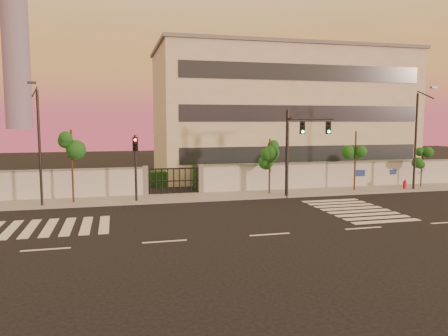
# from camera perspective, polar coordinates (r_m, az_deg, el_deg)

# --- Properties ---
(ground) EXTENTS (120.00, 120.00, 0.00)m
(ground) POSITION_cam_1_polar(r_m,az_deg,el_deg) (21.13, 6.01, -8.64)
(ground) COLOR black
(ground) RESTS_ON ground
(sidewalk) EXTENTS (60.00, 3.00, 0.15)m
(sidewalk) POSITION_cam_1_polar(r_m,az_deg,el_deg) (30.96, -0.68, -3.68)
(sidewalk) COLOR gray
(sidewalk) RESTS_ON ground
(perimeter_wall) EXTENTS (60.00, 0.36, 2.20)m
(perimeter_wall) POSITION_cam_1_polar(r_m,az_deg,el_deg) (32.27, -1.12, -1.49)
(perimeter_wall) COLOR #B7BABF
(perimeter_wall) RESTS_ON ground
(hedge_row) EXTENTS (41.00, 4.25, 1.80)m
(hedge_row) POSITION_cam_1_polar(r_m,az_deg,el_deg) (35.19, -0.43, -1.25)
(hedge_row) COLOR black
(hedge_row) RESTS_ON ground
(institutional_building) EXTENTS (24.40, 12.40, 12.25)m
(institutional_building) POSITION_cam_1_polar(r_m,az_deg,el_deg) (44.18, 7.30, 7.17)
(institutional_building) COLOR beige
(institutional_building) RESTS_ON ground
(distant_skyscraper) EXTENTS (16.00, 16.00, 118.00)m
(distant_skyscraper) POSITION_cam_1_polar(r_m,az_deg,el_deg) (309.93, -25.67, 16.18)
(distant_skyscraper) COLOR slate
(distant_skyscraper) RESTS_ON ground
(road_markings) EXTENTS (57.00, 7.62, 0.02)m
(road_markings) POSITION_cam_1_polar(r_m,az_deg,el_deg) (24.18, -0.62, -6.67)
(road_markings) COLOR silver
(road_markings) RESTS_ON ground
(street_tree_c) EXTENTS (1.58, 1.26, 4.81)m
(street_tree_c) POSITION_cam_1_polar(r_m,az_deg,el_deg) (29.54, -19.24, 2.27)
(street_tree_c) COLOR #382314
(street_tree_c) RESTS_ON ground
(street_tree_d) EXTENTS (1.47, 1.17, 4.12)m
(street_tree_d) POSITION_cam_1_polar(r_m,az_deg,el_deg) (31.50, 6.01, 1.89)
(street_tree_d) COLOR #382314
(street_tree_d) RESTS_ON ground
(street_tree_e) EXTENTS (1.52, 1.21, 4.62)m
(street_tree_e) POSITION_cam_1_polar(r_m,az_deg,el_deg) (34.29, 16.82, 2.62)
(street_tree_e) COLOR #382314
(street_tree_e) RESTS_ON ground
(street_tree_f) EXTENTS (1.29, 1.03, 3.28)m
(street_tree_f) POSITION_cam_1_polar(r_m,az_deg,el_deg) (38.15, 24.46, 1.19)
(street_tree_f) COLOR #382314
(street_tree_f) RESTS_ON ground
(traffic_signal_main) EXTENTS (3.83, 1.13, 6.13)m
(traffic_signal_main) POSITION_cam_1_polar(r_m,az_deg,el_deg) (30.89, 9.60, 3.31)
(traffic_signal_main) COLOR black
(traffic_signal_main) RESTS_ON ground
(traffic_signal_secondary) EXTENTS (0.35, 0.34, 4.47)m
(traffic_signal_secondary) POSITION_cam_1_polar(r_m,az_deg,el_deg) (29.02, -11.48, 1.03)
(traffic_signal_secondary) COLOR black
(traffic_signal_secondary) RESTS_ON ground
(streetlight_west) EXTENTS (0.45, 1.83, 7.61)m
(streetlight_west) POSITION_cam_1_polar(r_m,az_deg,el_deg) (28.91, -23.03, 3.17)
(streetlight_west) COLOR black
(streetlight_west) RESTS_ON ground
(streetlight_east) EXTENTS (0.47, 1.88, 7.82)m
(streetlight_east) POSITION_cam_1_polar(r_m,az_deg,el_deg) (36.18, 23.92, 3.83)
(streetlight_east) COLOR black
(streetlight_east) RESTS_ON ground
(fire_hydrant) EXTENTS (0.33, 0.31, 0.84)m
(fire_hydrant) POSITION_cam_1_polar(r_m,az_deg,el_deg) (36.54, 22.53, -2.09)
(fire_hydrant) COLOR red
(fire_hydrant) RESTS_ON ground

